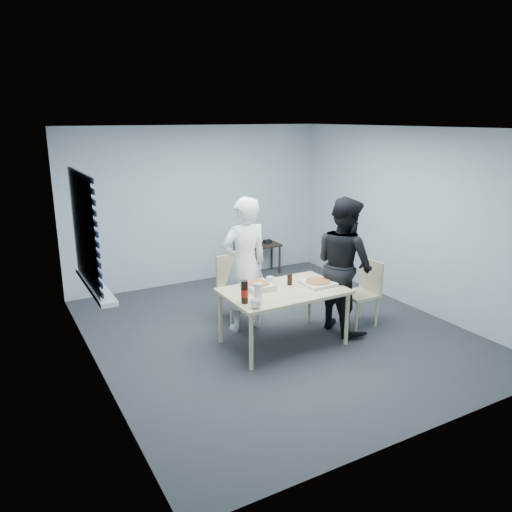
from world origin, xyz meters
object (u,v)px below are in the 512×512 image
person_black (344,265)px  mug_b (270,280)px  soda_bottle (245,292)px  dining_table (284,294)px  chair_far (234,282)px  backpack (244,249)px  chair_right (365,288)px  person_white (245,265)px  side_table (258,249)px  mug_a (256,304)px  stool (244,268)px

person_black → mug_b: bearing=75.5°
person_black → soda_bottle: (-1.55, -0.18, -0.05)m
dining_table → chair_far: size_ratio=1.64×
backpack → chair_far: bearing=-104.6°
chair_right → soda_bottle: 1.94m
chair_far → person_white: bearing=-96.1°
side_table → mug_b: (-1.15, -2.35, 0.30)m
chair_right → side_table: 2.63m
chair_far → person_white: (-0.04, -0.42, 0.37)m
person_white → backpack: bearing=-117.4°
person_white → backpack: 1.48m
chair_right → person_black: person_black is taller
person_black → mug_a: 1.56m
side_table → soda_bottle: 3.30m
dining_table → side_table: size_ratio=1.80×
chair_far → person_white: 0.56m
chair_right → mug_b: chair_right is taller
backpack → mug_b: 1.76m
stool → backpack: size_ratio=1.15×
person_black → stool: 2.05m
person_white → stool: 1.57m
chair_far → person_black: bearing=-43.9°
side_table → stool: size_ratio=1.65×
person_white → mug_b: (0.16, -0.37, -0.13)m
dining_table → chair_right: (1.28, -0.00, -0.14)m
mug_b → stool: bearing=73.1°
chair_right → mug_a: 1.92m
chair_right → soda_bottle: soda_bottle is taller
soda_bottle → person_black: bearing=6.6°
side_table → soda_bottle: bearing=-121.9°
person_black → side_table: person_black is taller
mug_b → mug_a: bearing=-131.3°
soda_bottle → person_white: bearing=62.2°
stool → backpack: backpack is taller
chair_right → backpack: size_ratio=2.09×
dining_table → chair_right: bearing=-0.1°
person_white → backpack: person_white is taller
side_table → backpack: bearing=-133.0°
chair_far → person_black: size_ratio=0.50×
dining_table → mug_b: (-0.04, 0.26, 0.11)m
stool → dining_table: bearing=-103.7°
mug_a → soda_bottle: size_ratio=0.47×
person_black → chair_far: bearing=46.1°
stool → chair_right: bearing=-67.6°
person_white → mug_b: person_white is taller
chair_right → soda_bottle: bearing=-175.1°
side_table → mug_a: (-1.69, -2.98, 0.30)m
chair_right → mug_b: 1.37m
dining_table → mug_a: (-0.58, -0.36, 0.11)m
dining_table → stool: dining_table is taller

